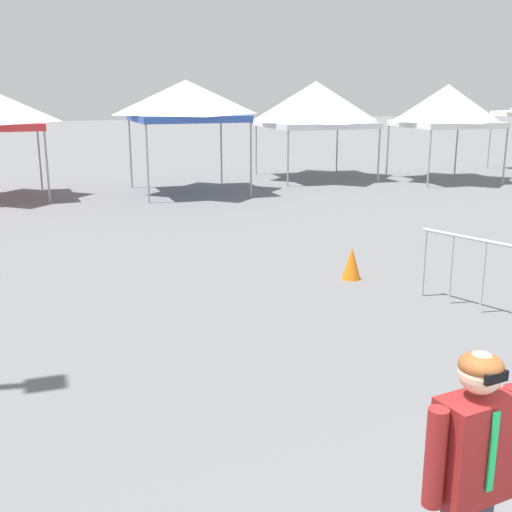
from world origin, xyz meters
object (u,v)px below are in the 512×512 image
(person_foreground, at_px, (470,479))
(traffic_cone_near_barrier, at_px, (352,263))
(canopy_tent_left_of_center, at_px, (316,104))
(canopy_tent_behind_center, at_px, (186,101))
(crowd_barrier_mid_lot, at_px, (484,262))
(canopy_tent_far_left, at_px, (447,106))

(person_foreground, distance_m, traffic_cone_near_barrier, 7.34)
(traffic_cone_near_barrier, bearing_deg, canopy_tent_left_of_center, 68.58)
(canopy_tent_left_of_center, distance_m, traffic_cone_near_barrier, 13.08)
(canopy_tent_behind_center, bearing_deg, crowd_barrier_mid_lot, -83.63)
(canopy_tent_left_of_center, distance_m, person_foreground, 20.23)
(canopy_tent_far_left, bearing_deg, canopy_tent_behind_center, 178.41)
(canopy_tent_behind_center, relative_size, person_foreground, 1.91)
(person_foreground, distance_m, crowd_barrier_mid_lot, 5.97)
(canopy_tent_behind_center, xyz_separation_m, canopy_tent_left_of_center, (5.10, 1.79, -0.18))
(canopy_tent_behind_center, bearing_deg, canopy_tent_left_of_center, 19.36)
(canopy_tent_far_left, distance_m, person_foreground, 20.34)
(canopy_tent_left_of_center, xyz_separation_m, crowd_barrier_mid_lot, (-3.73, -14.10, -1.87))
(person_foreground, bearing_deg, crowd_barrier_mid_lot, 50.74)
(canopy_tent_left_of_center, xyz_separation_m, canopy_tent_far_left, (4.05, -2.05, -0.04))
(canopy_tent_far_left, relative_size, traffic_cone_near_barrier, 5.98)
(person_foreground, relative_size, traffic_cone_near_barrier, 3.22)
(crowd_barrier_mid_lot, height_order, traffic_cone_near_barrier, crowd_barrier_mid_lot)
(person_foreground, bearing_deg, traffic_cone_near_barrier, 67.40)
(canopy_tent_behind_center, bearing_deg, traffic_cone_near_barrier, -87.74)
(canopy_tent_left_of_center, height_order, person_foreground, canopy_tent_left_of_center)
(canopy_tent_behind_center, xyz_separation_m, person_foreground, (-2.40, -16.92, -1.76))
(canopy_tent_left_of_center, relative_size, canopy_tent_far_left, 1.09)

